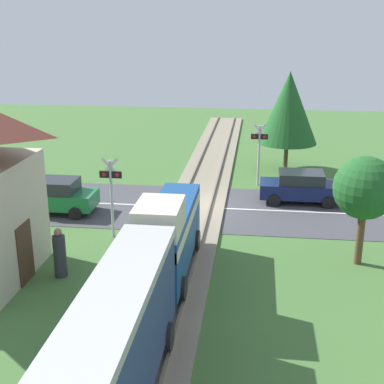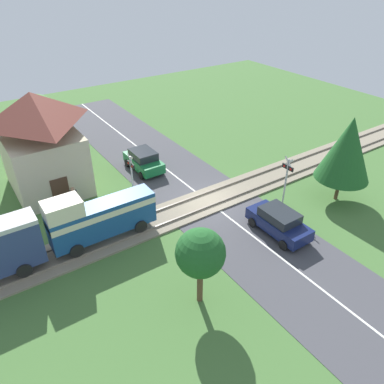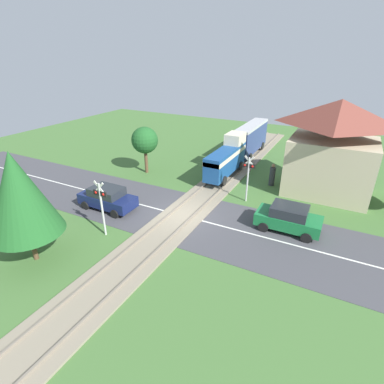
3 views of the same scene
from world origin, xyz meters
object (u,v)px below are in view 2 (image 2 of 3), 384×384
station_building (41,144)px  car_far_side (144,160)px  pedestrian_by_station (75,200)px  crossing_signal_west_approach (287,175)px  crossing_signal_east_approach (132,172)px  train (32,238)px  car_near_crossing (279,222)px

station_building → car_far_side: bearing=-101.6°
pedestrian_by_station → crossing_signal_west_approach: bearing=-120.1°
car_far_side → crossing_signal_east_approach: crossing_signal_east_approach is taller
crossing_signal_west_approach → train: bearing=78.9°
crossing_signal_west_approach → crossing_signal_east_approach: 9.95m
car_far_side → crossing_signal_west_approach: size_ratio=1.10×
car_far_side → pedestrian_by_station: bearing=112.0°
crossing_signal_west_approach → pedestrian_by_station: size_ratio=1.89×
car_near_crossing → pedestrian_by_station: pedestrian_by_station is taller
car_far_side → crossing_signal_west_approach: (-9.31, -5.45, 1.33)m
crossing_signal_east_approach → pedestrian_by_station: 4.01m
car_near_crossing → pedestrian_by_station: bearing=45.8°
train → crossing_signal_west_approach: train is taller
car_far_side → pedestrian_by_station: 6.73m
car_near_crossing → pedestrian_by_station: (8.86, 9.12, 0.01)m
train → car_far_side: (6.37, -9.60, -1.03)m
car_far_side → station_building: bearing=78.4°
crossing_signal_east_approach → station_building: size_ratio=0.49×
pedestrian_by_station → station_building: bearing=7.5°
crossing_signal_east_approach → train: bearing=112.7°
train → pedestrian_by_station: bearing=-41.2°
car_far_side → station_building: size_ratio=0.54×
crossing_signal_west_approach → car_near_crossing: bearing=128.9°
train → crossing_signal_west_approach: bearing=-101.1°
car_near_crossing → crossing_signal_east_approach: crossing_signal_east_approach is taller
car_far_side → crossing_signal_west_approach: 10.87m
station_building → pedestrian_by_station: bearing=-172.5°
station_building → car_near_crossing: bearing=-143.0°
pedestrian_by_station → car_far_side: bearing=-68.0°
car_far_side → crossing_signal_east_approach: 4.49m
train → crossing_signal_west_approach: (-2.94, -15.05, 0.30)m
car_near_crossing → crossing_signal_east_approach: 9.75m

